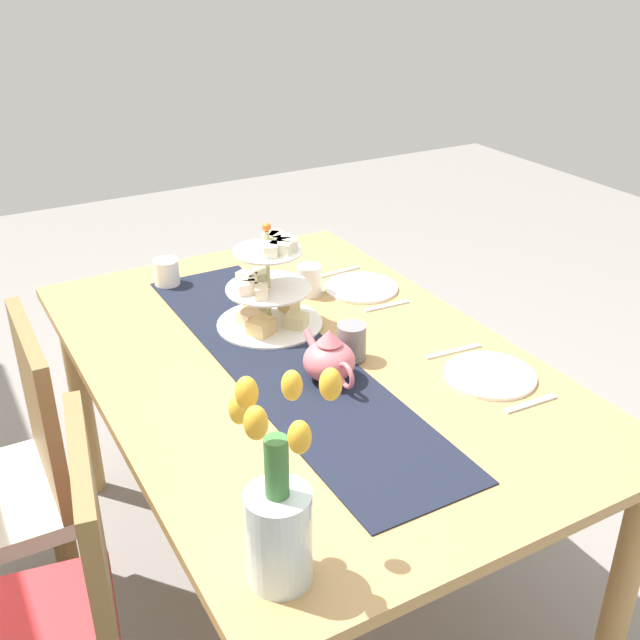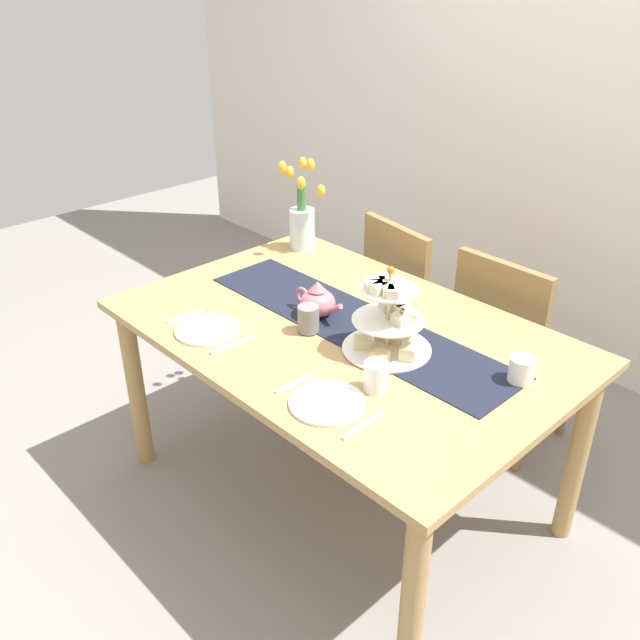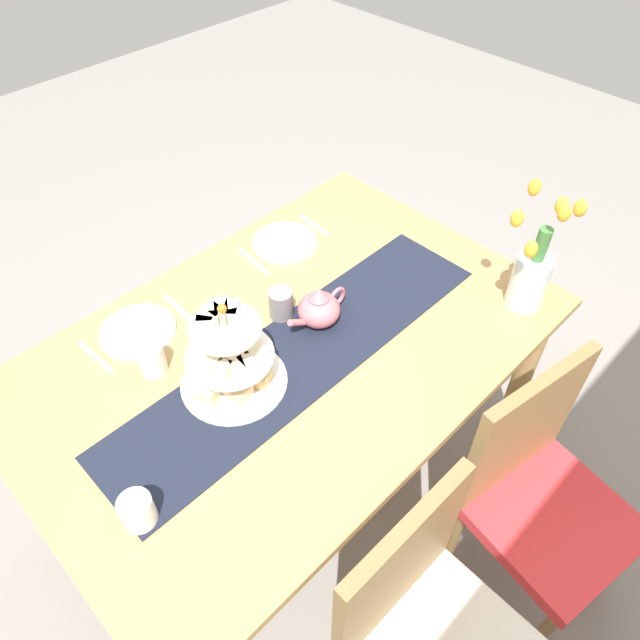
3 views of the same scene
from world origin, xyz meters
name	(u,v)px [view 2 (image 2 of 3)]	position (x,y,z in m)	size (l,w,h in m)	color
ground_plane	(339,492)	(0.00, 0.00, 0.00)	(8.00, 8.00, 0.00)	gray
room_wall_rear	(591,111)	(0.00, 1.63, 1.30)	(6.00, 0.08, 2.60)	silver
dining_table	(342,352)	(0.00, 0.00, 0.67)	(1.61, 1.06, 0.77)	tan
chair_left	(412,302)	(-0.28, 0.76, 0.50)	(0.49, 0.49, 0.91)	olive
chair_right	(509,344)	(0.24, 0.76, 0.50)	(0.43, 0.43, 0.91)	olive
table_runner	(353,323)	(0.00, 0.06, 0.78)	(1.30, 0.31, 0.00)	black
tiered_cake_stand	(389,323)	(0.21, 0.00, 0.88)	(0.30, 0.30, 0.30)	beige
teapot	(317,301)	(-0.13, 0.00, 0.83)	(0.24, 0.13, 0.14)	#D66B75
tulip_vase	(302,219)	(-0.65, 0.40, 0.91)	(0.21, 0.17, 0.41)	silver
cream_jug	(522,370)	(0.62, 0.16, 0.82)	(0.08, 0.08, 0.09)	white
dinner_plate_left	(207,330)	(-0.32, -0.36, 0.78)	(0.23, 0.23, 0.01)	white
fork_left	(184,316)	(-0.46, -0.36, 0.78)	(0.02, 0.15, 0.01)	silver
knife_left	(232,345)	(-0.17, -0.36, 0.78)	(0.01, 0.17, 0.01)	silver
dinner_plate_right	(327,403)	(0.29, -0.36, 0.78)	(0.23, 0.23, 0.01)	white
fork_right	(295,383)	(0.15, -0.36, 0.78)	(0.02, 0.15, 0.01)	silver
knife_right	(363,425)	(0.44, -0.36, 0.78)	(0.01, 0.17, 0.01)	silver
mug_grey	(308,319)	(-0.07, -0.10, 0.83)	(0.08, 0.08, 0.10)	slate
mug_white_text	(376,377)	(0.34, -0.20, 0.82)	(0.08, 0.08, 0.10)	white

